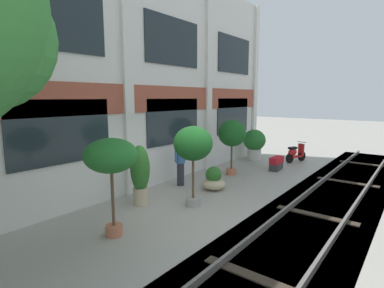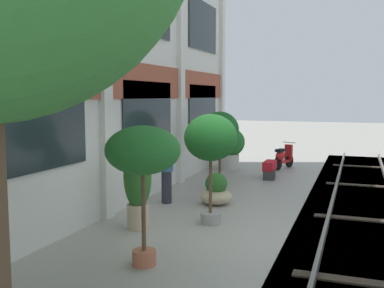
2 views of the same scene
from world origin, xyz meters
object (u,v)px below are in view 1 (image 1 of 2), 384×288
potted_plant_square_trough (276,164)px  potted_plant_low_pan (232,134)px  potted_plant_fluted_column (254,142)px  resident_by_doorway (180,161)px  potted_plant_tall_urn (193,146)px  scooter_near_curb (295,153)px  potted_plant_wide_bowl (214,180)px  potted_plant_ribbed_drum (140,174)px  potted_plant_terracotta_small (111,158)px

potted_plant_square_trough → potted_plant_low_pan: (-1.91, 1.15, 1.40)m
potted_plant_fluted_column → resident_by_doorway: (-5.78, 0.05, -0.00)m
potted_plant_fluted_column → potted_plant_tall_urn: potted_plant_tall_urn is taller
potted_plant_tall_urn → resident_by_doorway: potted_plant_tall_urn is taller
potted_plant_fluted_column → scooter_near_curb: (0.66, -1.88, -0.44)m
potted_plant_low_pan → potted_plant_fluted_column: size_ratio=1.47×
resident_by_doorway → potted_plant_wide_bowl: bearing=21.3°
potted_plant_low_pan → scooter_near_curb: (3.97, -1.27, -1.23)m
potted_plant_ribbed_drum → potted_plant_square_trough: bearing=-12.6°
potted_plant_square_trough → potted_plant_ribbed_drum: (-6.62, 1.48, 0.67)m
potted_plant_ribbed_drum → scooter_near_curb: size_ratio=1.34×
potted_plant_ribbed_drum → resident_by_doorway: (2.24, 0.34, -0.06)m
potted_plant_ribbed_drum → scooter_near_curb: 8.83m
potted_plant_square_trough → potted_plant_tall_urn: potted_plant_tall_urn is taller
potted_plant_ribbed_drum → scooter_near_curb: bearing=-10.4°
potted_plant_low_pan → potted_plant_square_trough: bearing=-31.1°
potted_plant_low_pan → scooter_near_curb: bearing=-17.7°
potted_plant_tall_urn → potted_plant_fluted_column: bearing=12.4°
scooter_near_curb → potted_plant_fluted_column: bearing=128.8°
potted_plant_fluted_column → potted_plant_terracotta_small: 9.90m
potted_plant_low_pan → resident_by_doorway: size_ratio=1.38×
potted_plant_low_pan → scooter_near_curb: potted_plant_low_pan is taller
potted_plant_fluted_column → potted_plant_wide_bowl: bearing=-167.9°
potted_plant_fluted_column → potted_plant_wide_bowl: potted_plant_fluted_column is taller
potted_plant_terracotta_small → potted_plant_tall_urn: 2.65m
potted_plant_square_trough → potted_plant_wide_bowl: size_ratio=1.22×
potted_plant_square_trough → scooter_near_curb: bearing=-3.2°
potted_plant_tall_urn → resident_by_doorway: size_ratio=1.43×
potted_plant_square_trough → resident_by_doorway: 4.78m
potted_plant_wide_bowl → potted_plant_ribbed_drum: bearing=160.6°
potted_plant_square_trough → potted_plant_fluted_column: bearing=51.6°
potted_plant_terracotta_small → resident_by_doorway: size_ratio=1.38×
potted_plant_terracotta_small → scooter_near_curb: size_ratio=1.70×
potted_plant_terracotta_small → scooter_near_curb: bearing=-3.2°
potted_plant_square_trough → potted_plant_fluted_column: (1.40, 1.76, 0.61)m
potted_plant_square_trough → potted_plant_low_pan: potted_plant_low_pan is taller
potted_plant_terracotta_small → scooter_near_curb: (10.43, -0.58, -1.38)m
potted_plant_low_pan → potted_plant_ribbed_drum: potted_plant_low_pan is taller
potted_plant_tall_urn → potted_plant_wide_bowl: bearing=13.1°
potted_plant_low_pan → resident_by_doorway: (-2.47, 0.66, -0.79)m
potted_plant_terracotta_small → potted_plant_ribbed_drum: size_ratio=1.27×
potted_plant_terracotta_small → potted_plant_square_trough: bearing=-3.2°
potted_plant_fluted_column → potted_plant_terracotta_small: potted_plant_terracotta_small is taller
potted_plant_fluted_column → potted_plant_low_pan: bearing=-169.6°
potted_plant_square_trough → potted_plant_low_pan: size_ratio=0.44×
potted_plant_square_trough → potted_plant_low_pan: bearing=148.9°
potted_plant_fluted_column → potted_plant_square_trough: bearing=-128.4°
potted_plant_wide_bowl → potted_plant_tall_urn: 2.24m
potted_plant_wide_bowl → resident_by_doorway: (-0.30, 1.23, 0.55)m
potted_plant_fluted_column → potted_plant_tall_urn: size_ratio=0.66×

